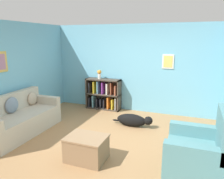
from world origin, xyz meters
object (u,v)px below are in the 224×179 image
couch (19,119)px  coffee_table (86,148)px  dog (133,120)px  vase (99,74)px  bookshelf (103,95)px  recliner_chair (201,153)px

couch → coffee_table: 2.08m
dog → vase: size_ratio=3.81×
vase → bookshelf: bearing=8.9°
bookshelf → coffee_table: (0.90, -2.91, -0.21)m
couch → recliner_chair: size_ratio=1.82×
couch → dog: (2.39, 1.34, -0.17)m
coffee_table → vase: vase is taller
coffee_table → couch: bearing=166.2°
dog → recliner_chair: bearing=-44.8°
coffee_table → dog: (0.37, 1.84, -0.08)m
coffee_table → dog: size_ratio=0.68×
coffee_table → bookshelf: bearing=107.2°
bookshelf → couch: bearing=-114.8°
couch → bookshelf: size_ratio=1.81×
recliner_chair → vase: (-2.95, 2.59, 0.75)m
couch → vase: 2.71m
dog → coffee_table: bearing=-101.5°
coffee_table → dog: 1.88m
bookshelf → vase: size_ratio=3.93×
dog → vase: 2.00m
dog → couch: bearing=-150.8°
recliner_chair → dog: (-1.55, 1.54, -0.21)m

